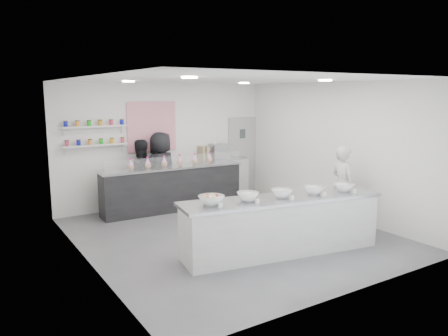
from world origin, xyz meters
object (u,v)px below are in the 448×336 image
(staff_left, at_px, (140,176))
(prep_counter, at_px, (281,225))
(espresso_machine, at_px, (219,151))
(staff_right, at_px, (161,170))
(back_bar, at_px, (173,188))
(espresso_ledge, at_px, (223,178))
(woman_prep, at_px, (343,187))

(staff_left, bearing_deg, prep_counter, 115.25)
(espresso_machine, distance_m, staff_right, 1.79)
(back_bar, xyz_separation_m, staff_left, (-0.69, 0.30, 0.32))
(espresso_ledge, distance_m, woman_prep, 3.65)
(espresso_ledge, distance_m, espresso_machine, 0.72)
(espresso_machine, relative_size, staff_left, 0.29)
(back_bar, xyz_separation_m, staff_right, (-0.15, 0.30, 0.40))
(woman_prep, xyz_separation_m, staff_right, (-2.53, 3.39, 0.07))
(espresso_ledge, distance_m, staff_right, 1.90)
(back_bar, relative_size, woman_prep, 1.99)
(back_bar, xyz_separation_m, espresso_machine, (1.60, 0.48, 0.71))
(espresso_machine, xyz_separation_m, woman_prep, (0.78, -3.57, -0.38))
(espresso_machine, bearing_deg, espresso_ledge, 0.00)
(back_bar, relative_size, staff_left, 2.01)
(staff_left, bearing_deg, espresso_ledge, -165.80)
(espresso_machine, height_order, woman_prep, woman_prep)
(back_bar, distance_m, woman_prep, 3.92)
(espresso_ledge, height_order, staff_left, staff_left)
(prep_counter, height_order, espresso_machine, espresso_machine)
(prep_counter, bearing_deg, staff_left, 114.97)
(espresso_machine, distance_m, staff_left, 2.32)
(woman_prep, bearing_deg, espresso_ledge, 19.43)
(back_bar, bearing_deg, woman_prep, -50.55)
(prep_counter, relative_size, espresso_ledge, 2.56)
(prep_counter, relative_size, espresso_machine, 7.25)
(espresso_machine, xyz_separation_m, staff_left, (-2.29, -0.18, -0.39))
(espresso_machine, relative_size, woman_prep, 0.29)
(back_bar, distance_m, espresso_ledge, 1.76)
(staff_right, bearing_deg, woman_prep, 108.12)
(prep_counter, height_order, woman_prep, woman_prep)
(woman_prep, distance_m, staff_right, 4.23)
(espresso_ledge, bearing_deg, prep_counter, -108.16)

